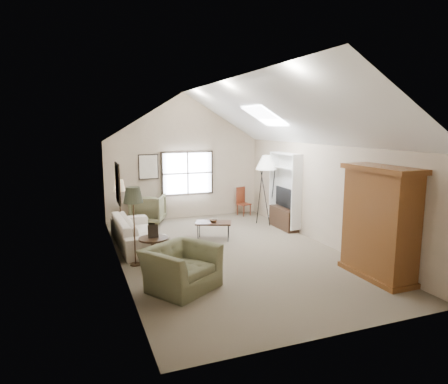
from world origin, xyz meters
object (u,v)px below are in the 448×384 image
object	(u,v)px
sofa	(137,232)
armchair_far	(148,209)
coffee_table	(214,231)
side_table	(154,252)
side_chair	(244,201)
armoire	(380,223)
armchair_near	(181,268)

from	to	relation	value
sofa	armchair_far	bearing A→B (deg)	-19.00
sofa	coffee_table	world-z (taller)	sofa
side_table	side_chair	bearing A→B (deg)	45.17
sofa	armoire	bearing A→B (deg)	-134.87
coffee_table	side_chair	size ratio (longest dim) A/B	0.98
armchair_near	armchair_far	xyz separation A→B (m)	(0.35, 5.26, 0.04)
armchair_far	side_table	distance (m)	3.94
armchair_far	armchair_near	bearing A→B (deg)	111.21
armchair_far	side_table	size ratio (longest dim) A/B	1.55
coffee_table	armchair_far	bearing A→B (deg)	117.34
armchair_near	coffee_table	world-z (taller)	armchair_near
armoire	side_chair	distance (m)	6.01
side_chair	armchair_far	bearing A→B (deg)	158.95
sofa	armchair_far	world-z (taller)	armchair_far
armoire	armchair_far	bearing A→B (deg)	119.46
side_table	armchair_near	bearing A→B (deg)	-80.07
armchair_far	armoire	bearing A→B (deg)	144.44
sofa	armchair_far	xyz separation A→B (m)	(0.69, 2.29, 0.08)
armoire	armchair_far	size ratio (longest dim) A/B	2.28
armoire	armchair_near	xyz separation A→B (m)	(-3.78, 0.81, -0.70)
coffee_table	side_chair	world-z (taller)	side_chair
armchair_far	side_table	xyz separation A→B (m)	(-0.59, -3.89, -0.13)
coffee_table	side_chair	bearing A→B (deg)	50.98
sofa	side_table	distance (m)	1.60
side_table	sofa	bearing A→B (deg)	93.58
coffee_table	armoire	bearing A→B (deg)	-59.16
coffee_table	armchair_near	bearing A→B (deg)	-119.95
sofa	armchair_near	world-z (taller)	armchair_near
armchair_near	side_chair	size ratio (longest dim) A/B	1.30
sofa	armchair_far	size ratio (longest dim) A/B	2.57
sofa	coffee_table	xyz separation A→B (m)	(1.96, -0.16, -0.13)
armchair_far	side_chair	bearing A→B (deg)	-156.99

